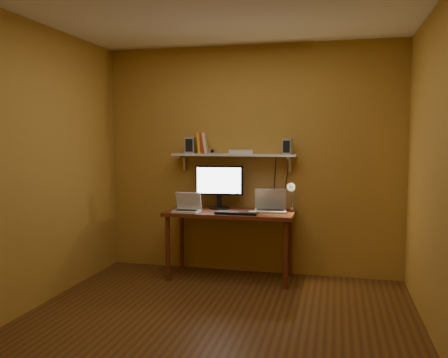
% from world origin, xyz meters
% --- Properties ---
extents(room, '(3.44, 3.24, 2.64)m').
position_xyz_m(room, '(0.00, 0.00, 1.30)').
color(room, '#5A3717').
rests_on(room, ground).
extents(desk, '(1.40, 0.60, 0.75)m').
position_xyz_m(desk, '(-0.17, 1.28, 0.66)').
color(desk, '#602517').
rests_on(desk, ground).
extents(wall_shelf, '(1.40, 0.25, 0.21)m').
position_xyz_m(wall_shelf, '(-0.17, 1.47, 1.36)').
color(wall_shelf, silver).
rests_on(wall_shelf, room).
extents(monitor, '(0.54, 0.25, 0.49)m').
position_xyz_m(monitor, '(-0.33, 1.44, 1.02)').
color(monitor, black).
rests_on(monitor, desk).
extents(laptop, '(0.37, 0.28, 0.25)m').
position_xyz_m(laptop, '(0.26, 1.37, 0.82)').
color(laptop, '#95979D').
rests_on(laptop, desk).
extents(netbook, '(0.29, 0.21, 0.21)m').
position_xyz_m(netbook, '(-0.61, 1.14, 0.81)').
color(netbook, silver).
rests_on(netbook, desk).
extents(keyboard, '(0.45, 0.15, 0.02)m').
position_xyz_m(keyboard, '(-0.06, 1.10, 0.76)').
color(keyboard, black).
rests_on(keyboard, desk).
extents(mouse, '(0.11, 0.08, 0.04)m').
position_xyz_m(mouse, '(0.10, 1.14, 0.77)').
color(mouse, silver).
rests_on(mouse, desk).
extents(desk_lamp, '(0.09, 0.23, 0.38)m').
position_xyz_m(desk_lamp, '(0.49, 1.41, 0.96)').
color(desk_lamp, silver).
rests_on(desk_lamp, desk).
extents(speaker_left, '(0.11, 0.11, 0.19)m').
position_xyz_m(speaker_left, '(-0.68, 1.47, 1.47)').
color(speaker_left, '#95979D').
rests_on(speaker_left, wall_shelf).
extents(speaker_right, '(0.11, 0.11, 0.17)m').
position_xyz_m(speaker_right, '(0.43, 1.47, 1.46)').
color(speaker_right, '#95979D').
rests_on(speaker_right, wall_shelf).
extents(books, '(0.14, 0.17, 0.24)m').
position_xyz_m(books, '(-0.54, 1.49, 1.49)').
color(books, gold).
rests_on(books, wall_shelf).
extents(shelf_camera, '(0.10, 0.05, 0.06)m').
position_xyz_m(shelf_camera, '(-0.40, 1.41, 1.40)').
color(shelf_camera, silver).
rests_on(shelf_camera, wall_shelf).
extents(router, '(0.30, 0.23, 0.04)m').
position_xyz_m(router, '(-0.09, 1.48, 1.40)').
color(router, silver).
rests_on(router, wall_shelf).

